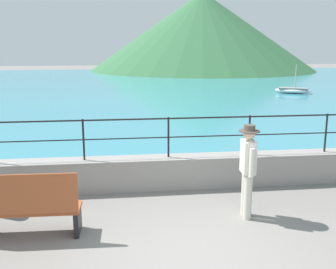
# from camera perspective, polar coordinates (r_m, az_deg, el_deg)

# --- Properties ---
(ground_plane) EXTENTS (120.00, 120.00, 0.00)m
(ground_plane) POSITION_cam_1_polar(r_m,az_deg,el_deg) (6.25, 3.97, -17.47)
(ground_plane) COLOR slate
(promenade_wall) EXTENTS (20.00, 0.56, 0.70)m
(promenade_wall) POSITION_cam_1_polar(r_m,az_deg,el_deg) (9.01, 0.06, -5.36)
(promenade_wall) COLOR gray
(promenade_wall) RESTS_ON ground
(railing) EXTENTS (18.44, 0.04, 0.90)m
(railing) POSITION_cam_1_polar(r_m,az_deg,el_deg) (8.76, 0.07, 0.71)
(railing) COLOR black
(railing) RESTS_ON promenade_wall
(lake_water) EXTENTS (64.00, 44.32, 0.06)m
(lake_water) POSITION_cam_1_polar(r_m,az_deg,el_deg) (31.31, -5.24, 6.88)
(lake_water) COLOR teal
(lake_water) RESTS_ON ground
(hill_main) EXTENTS (28.22, 28.22, 9.61)m
(hill_main) POSITION_cam_1_polar(r_m,az_deg,el_deg) (52.08, 4.86, 14.41)
(hill_main) COLOR #33663D
(hill_main) RESTS_ON ground
(bench_main) EXTENTS (1.72, 0.61, 1.13)m
(bench_main) POSITION_cam_1_polar(r_m,az_deg,el_deg) (7.04, -19.48, -9.58)
(bench_main) COLOR #9E4C28
(bench_main) RESTS_ON ground
(person_walking) EXTENTS (0.38, 0.57, 1.75)m
(person_walking) POSITION_cam_1_polar(r_m,az_deg,el_deg) (7.42, 11.32, -4.51)
(person_walking) COLOR beige
(person_walking) RESTS_ON ground
(boat_1) EXTENTS (2.46, 1.85, 1.86)m
(boat_1) POSITION_cam_1_polar(r_m,az_deg,el_deg) (27.51, 17.43, 6.05)
(boat_1) COLOR white
(boat_1) RESTS_ON lake_water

